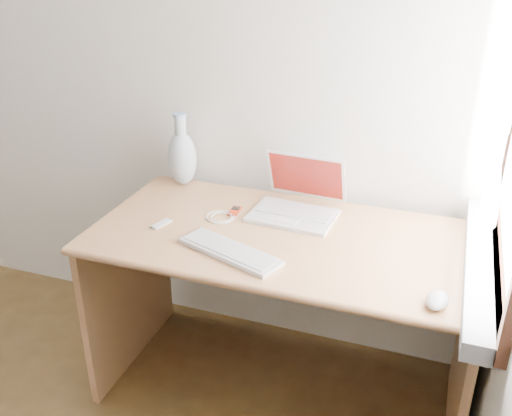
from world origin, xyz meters
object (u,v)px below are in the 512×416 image
(vase, at_px, (182,156))
(desk, at_px, (288,272))
(laptop, at_px, (296,201))
(external_keyboard, at_px, (230,251))

(vase, bearing_deg, desk, -21.42)
(desk, distance_m, vase, 0.69)
(laptop, xyz_separation_m, vase, (-0.55, 0.11, 0.08))
(desk, relative_size, laptop, 4.16)
(laptop, relative_size, vase, 1.05)
(laptop, bearing_deg, vase, 172.33)
(laptop, distance_m, vase, 0.56)
(laptop, distance_m, external_keyboard, 0.40)
(external_keyboard, height_order, vase, vase)
(desk, bearing_deg, vase, 158.58)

